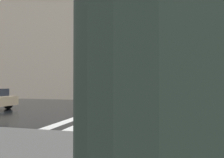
{
  "coord_description": "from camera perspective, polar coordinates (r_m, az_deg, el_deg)",
  "views": [
    {
      "loc": [
        -10.31,
        -3.65,
        1.79
      ],
      "look_at": [
        3.19,
        0.04,
        2.03
      ],
      "focal_mm": 37.39,
      "sensor_mm": 36.0,
      "label": 1
    }
  ],
  "objects": [
    {
      "name": "ground_plane",
      "position": [
        11.09,
        -4.21,
        -10.27
      ],
      "size": [
        220.0,
        220.0,
        0.0
      ],
      "primitive_type": "plane",
      "color": "black"
    },
    {
      "name": "zebra_crossing",
      "position": [
        14.72,
        3.82,
        -7.95
      ],
      "size": [
        13.0,
        4.5,
        0.01
      ],
      "color": "silver",
      "rests_on": "ground_plane"
    },
    {
      "name": "haussmann_block_mid",
      "position": [
        36.54,
        -14.99,
        13.18
      ],
      "size": [
        15.53,
        21.86,
        21.85
      ],
      "color": "tan",
      "rests_on": "ground_plane"
    }
  ]
}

